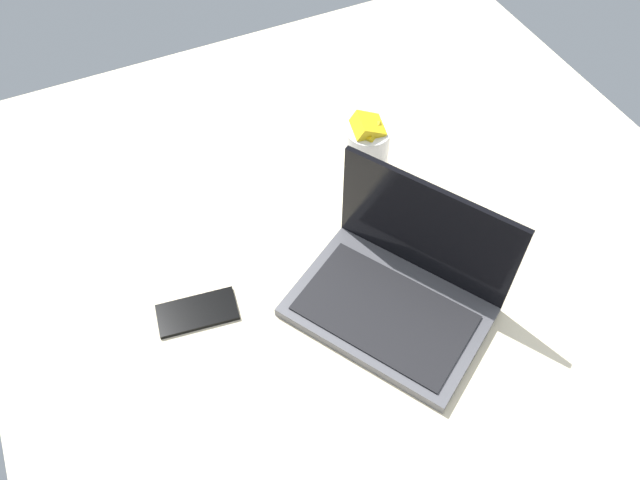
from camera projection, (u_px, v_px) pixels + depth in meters
bed_mattress at (408, 335)px, 119.88cm from camera, size 180.00×140.00×18.00cm
laptop at (399, 287)px, 110.47cm from camera, size 40.16×36.86×23.00cm
snack_cup at (368, 147)px, 129.00cm from camera, size 9.00×9.82×14.75cm
cell_phone at (197, 312)px, 112.05cm from camera, size 8.75×14.83×0.80cm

